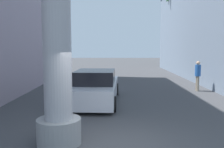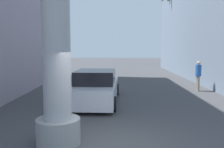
{
  "view_description": "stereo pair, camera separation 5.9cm",
  "coord_description": "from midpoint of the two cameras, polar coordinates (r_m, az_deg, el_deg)",
  "views": [
    {
      "loc": [
        0.08,
        -6.36,
        2.64
      ],
      "look_at": [
        0.0,
        4.3,
        1.47
      ],
      "focal_mm": 40.0,
      "sensor_mm": 36.0,
      "label": 1
    },
    {
      "loc": [
        0.14,
        -6.36,
        2.64
      ],
      "look_at": [
        0.0,
        4.3,
        1.47
      ],
      "focal_mm": 40.0,
      "sensor_mm": 36.0,
      "label": 2
    }
  ],
  "objects": [
    {
      "name": "pedestrian_mid_right",
      "position": [
        15.68,
        19.22,
        0.09
      ],
      "size": [
        0.35,
        0.35,
        1.79
      ],
      "color": "gray",
      "rests_on": "ground"
    },
    {
      "name": "ground_plane",
      "position": [
        16.57,
        0.36,
        -2.89
      ],
      "size": [
        85.36,
        85.36,
        0.0
      ],
      "primitive_type": "plane",
      "color": "#424244"
    },
    {
      "name": "palm_tree_far_right",
      "position": [
        27.63,
        14.17,
        10.37
      ],
      "size": [
        2.4,
        2.3,
        8.09
      ],
      "color": "brown",
      "rests_on": "ground"
    },
    {
      "name": "car_lead",
      "position": [
        11.85,
        -3.48,
        -3.15
      ],
      "size": [
        2.18,
        5.17,
        1.56
      ],
      "color": "black",
      "rests_on": "ground"
    }
  ]
}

